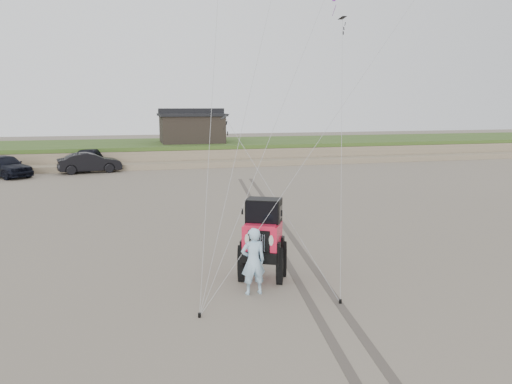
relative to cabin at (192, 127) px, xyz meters
The scene contains 11 objects.
ground 37.20m from the cabin, 93.09° to the right, with size 160.00×160.00×0.00m, color #6B6054.
dune_ridge 3.18m from the cabin, 165.96° to the left, with size 160.00×14.25×1.73m.
cabin is the anchor object (origin of this frame).
truck_a 17.75m from the cabin, 150.89° to the right, with size 2.05×5.09×1.73m, color black.
truck_b 12.26m from the cabin, 140.62° to the right, with size 1.72×4.94×1.63m, color black.
truck_c 11.07m from the cabin, 151.87° to the right, with size 2.39×5.88×1.71m, color black.
jeep 35.41m from the cabin, 93.84° to the right, with size 2.39×5.53×2.06m, color red, non-canonical shape.
man 36.55m from the cabin, 94.65° to the right, with size 0.73×0.48×1.99m, color #90C1DE.
stake_main 38.03m from the cabin, 97.15° to the right, with size 0.08×0.08×0.12m, color black.
stake_aux 37.83m from the cabin, 91.19° to the right, with size 0.08×0.08×0.12m, color black.
tire_tracks 29.18m from the cabin, 90.00° to the right, with size 5.22×29.74×0.01m.
Camera 1 is at (-4.38, -12.82, 5.49)m, focal length 35.00 mm.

